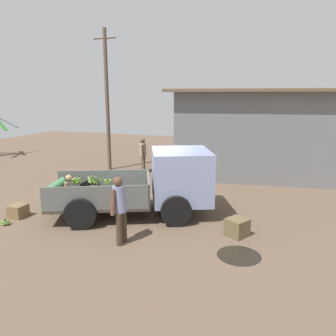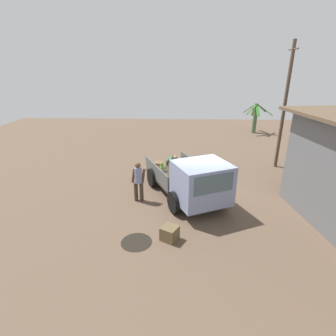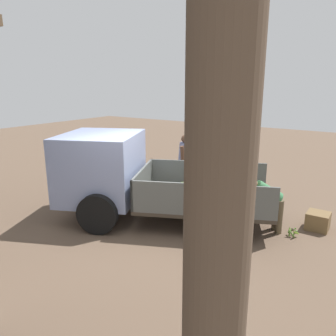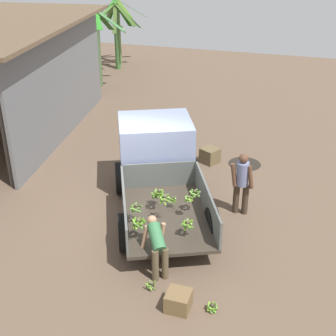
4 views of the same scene
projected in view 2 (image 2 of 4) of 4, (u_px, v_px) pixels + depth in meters
The scene contains 12 objects.
ground at pixel (200, 196), 11.37m from camera, with size 36.00×36.00×0.00m, color brown.
mud_patch_0 at pixel (136, 242), 8.39m from camera, with size 1.00×1.00×0.01m, color black.
cargo_truck at pixel (196, 182), 10.23m from camera, with size 5.09×3.71×1.96m.
utility_pole at pixel (284, 107), 13.60m from camera, with size 1.12×0.17×6.50m.
banana_palm_3 at pixel (255, 117), 21.87m from camera, with size 2.23×2.27×2.45m.
person_foreground_visitor at pixel (138, 180), 10.71m from camera, with size 0.36×0.61×1.68m.
person_worker_loading at pixel (171, 162), 13.36m from camera, with size 0.76×0.73×1.18m.
person_bystander_near_shed at pixel (291, 162), 12.83m from camera, with size 0.45×0.55×1.59m.
banana_bunch_on_ground_0 at pixel (147, 167), 14.34m from camera, with size 0.24×0.25×0.19m.
banana_bunch_on_ground_1 at pixel (171, 169), 14.08m from camera, with size 0.23×0.23×0.19m.
wooden_crate_0 at pixel (159, 165), 14.41m from camera, with size 0.46×0.46×0.38m, color brown.
wooden_crate_1 at pixel (170, 233), 8.45m from camera, with size 0.49×0.49×0.46m, color brown.
Camera 2 is at (10.21, -1.00, 5.25)m, focal length 28.00 mm.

